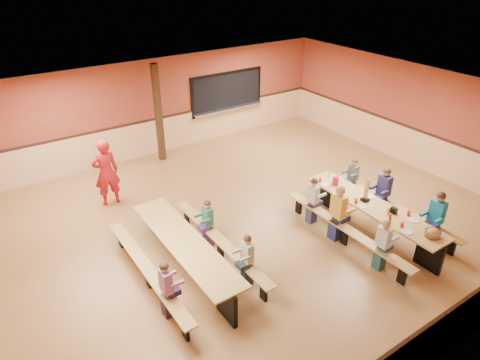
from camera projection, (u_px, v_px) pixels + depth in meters
ground at (247, 222)px, 10.42m from camera, size 12.00×12.00×0.00m
room_envelope at (247, 197)px, 10.09m from camera, size 12.04×10.04×3.02m
kitchen_pass_through at (227, 94)px, 14.59m from camera, size 2.78×0.28×1.38m
structural_post at (158, 114)px, 12.81m from camera, size 0.18×0.18×3.00m
cafeteria_table_main at (371, 213)px, 9.80m from camera, size 1.91×3.70×0.74m
cafeteria_table_second at (185, 250)px, 8.60m from camera, size 1.91×3.70×0.74m
seated_child_white_left at (382, 245)px, 8.65m from camera, size 0.35×0.28×1.17m
seated_adult_yellow at (338, 213)px, 9.52m from camera, size 0.44×0.36×1.35m
seated_child_grey_left at (313, 201)px, 10.15m from camera, size 0.35×0.29×1.17m
seated_child_teal_right at (435, 219)px, 9.37m from camera, size 0.41×0.34×1.30m
seated_child_navy_right at (383, 192)px, 10.42m from camera, size 0.41×0.33×1.28m
seated_child_char_right at (352, 179)px, 11.17m from camera, size 0.33×0.27×1.12m
seated_child_purple_sec at (167, 290)px, 7.51m from camera, size 0.35×0.29×1.17m
seated_child_green_sec at (208, 224)px, 9.35m from camera, size 0.33×0.27×1.13m
seated_child_tan_sec at (247, 260)px, 8.26m from camera, size 0.33×0.27×1.12m
standing_woman at (106, 172)px, 10.76m from camera, size 0.67×0.45×1.80m
punch_pitcher at (336, 181)px, 10.47m from camera, size 0.16×0.16×0.22m
chip_bowl at (433, 233)px, 8.62m from camera, size 0.32×0.32×0.15m
napkin_dispenser at (394, 210)px, 9.38m from camera, size 0.10×0.14×0.13m
condiment_mustard at (388, 211)px, 9.34m from camera, size 0.06×0.06×0.17m
condiment_ketchup at (390, 217)px, 9.10m from camera, size 0.06×0.06×0.17m
table_paddle at (366, 196)px, 9.79m from camera, size 0.16×0.16×0.56m
place_settings at (373, 203)px, 9.67m from camera, size 0.65×3.30×0.11m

